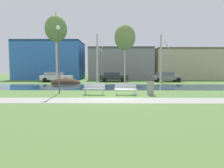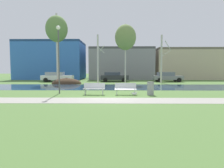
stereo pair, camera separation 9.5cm
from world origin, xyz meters
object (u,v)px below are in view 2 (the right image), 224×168
Objects in this scene: bench_right at (126,88)px; streetlamp at (59,48)px; parked_sedan_second_dark at (114,77)px; bench_left at (94,88)px; parked_hatch_third_grey at (167,77)px; trash_bin at (150,88)px; parked_van_nearest_white at (57,77)px; seagull at (134,94)px.

streetlamp reaches higher than bench_right.
streetlamp is at bearing -105.94° from parked_sedan_second_dark.
bench_left is 0.37× the size of parked_hatch_third_grey.
parked_sedan_second_dark is (1.41, 15.51, 0.30)m from bench_left.
parked_hatch_third_grey is at bearing -0.84° from parked_sedan_second_dark.
parked_hatch_third_grey is (5.25, 15.51, 0.26)m from trash_bin.
parked_van_nearest_white is at bearing 126.82° from trash_bin.
seagull is (2.98, -0.39, -0.34)m from bench_left.
bench_right is at bearing -86.51° from parked_sedan_second_dark.
parked_van_nearest_white is 1.07× the size of parked_hatch_third_grey.
parked_sedan_second_dark is at bearing 2.98° from parked_van_nearest_white.
parked_sedan_second_dark is at bearing 84.79° from bench_left.
streetlamp is 19.32m from parked_hatch_third_grey.
streetlamp is at bearing -73.12° from parked_van_nearest_white.
parked_van_nearest_white reaches higher than bench_left.
seagull is 6.80m from streetlamp.
seagull is at bearing -32.17° from bench_right.
parked_van_nearest_white and parked_hatch_third_grey have the same top height.
bench_left is 3.46× the size of seagull.
parked_van_nearest_white is at bearing 123.29° from seagull.
parked_hatch_third_grey is at bearing 67.70° from seagull.
parked_van_nearest_white is at bearing 122.32° from bench_right.
trash_bin is at bearing -3.77° from bench_right.
streetlamp is at bearing 172.16° from bench_right.
streetlamp is (-5.17, 0.71, 3.05)m from bench_right.
bench_left is at bearing -64.55° from parked_van_nearest_white.
parked_sedan_second_dark is at bearing 95.62° from seagull.
streetlamp is at bearing 169.24° from seagull.
streetlamp is 15.24m from parked_van_nearest_white.
parked_hatch_third_grey is at bearing 58.46° from bench_left.
bench_right is 0.38× the size of parked_sedan_second_dark.
seagull is 0.11× the size of parked_sedan_second_dark.
trash_bin is 0.23× the size of parked_sedan_second_dark.
bench_right is 6.05m from streetlamp.
streetlamp reaches higher than seagull.
parked_sedan_second_dark is at bearing 100.10° from trash_bin.
seagull is (-1.22, -0.27, -0.37)m from trash_bin.
trash_bin is 1.30m from seagull.
parked_hatch_third_grey is at bearing 50.13° from streetlamp.
bench_left is 1.00× the size of bench_right.
streetlamp reaches higher than parked_sedan_second_dark.
parked_van_nearest_white reaches higher than bench_right.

